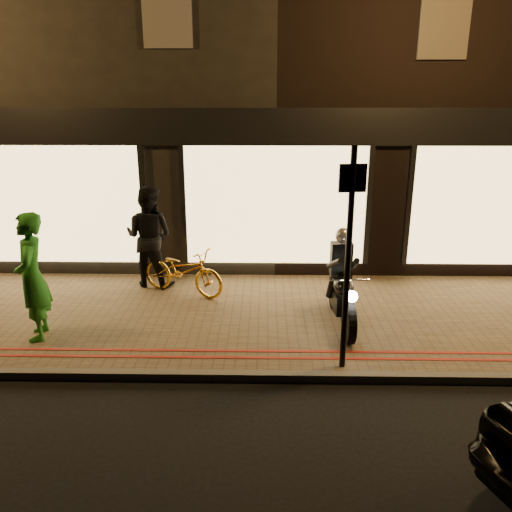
{
  "coord_description": "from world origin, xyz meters",
  "views": [
    {
      "loc": [
        -0.21,
        -5.9,
        3.63
      ],
      "look_at": [
        -0.36,
        2.2,
        1.1
      ],
      "focal_mm": 35.0,
      "sensor_mm": 36.0,
      "label": 1
    }
  ],
  "objects": [
    {
      "name": "red_kerb_lines",
      "position": [
        0.0,
        0.55,
        0.12
      ],
      "size": [
        50.0,
        0.26,
        0.01
      ],
      "color": "#9C190E",
      "rests_on": "sidewalk"
    },
    {
      "name": "sidewalk",
      "position": [
        0.0,
        2.0,
        0.06
      ],
      "size": [
        50.0,
        4.0,
        0.12
      ],
      "primitive_type": "cube",
      "color": "#736147",
      "rests_on": "ground"
    },
    {
      "name": "person_green",
      "position": [
        -3.7,
        1.07,
        1.1
      ],
      "size": [
        0.66,
        0.82,
        1.96
      ],
      "primitive_type": "imported",
      "rotation": [
        0.0,
        0.0,
        -1.28
      ],
      "color": "#22751F",
      "rests_on": "sidewalk"
    },
    {
      "name": "bicycle_gold",
      "position": [
        -1.75,
        2.92,
        0.57
      ],
      "size": [
        1.82,
        1.27,
        0.91
      ],
      "primitive_type": "imported",
      "rotation": [
        0.0,
        0.0,
        1.14
      ],
      "color": "gold",
      "rests_on": "sidewalk"
    },
    {
      "name": "building_row",
      "position": [
        -0.0,
        8.99,
        4.25
      ],
      "size": [
        48.0,
        10.11,
        8.5
      ],
      "color": "black",
      "rests_on": "ground"
    },
    {
      "name": "sign_post",
      "position": [
        0.87,
        0.25,
        1.8
      ],
      "size": [
        0.35,
        0.09,
        3.0
      ],
      "rotation": [
        0.0,
        0.0,
        0.15
      ],
      "color": "black",
      "rests_on": "sidewalk"
    },
    {
      "name": "kerb_stone",
      "position": [
        0.0,
        0.05,
        0.06
      ],
      "size": [
        50.0,
        0.14,
        0.12
      ],
      "primitive_type": "cube",
      "color": "#59544C",
      "rests_on": "ground"
    },
    {
      "name": "person_dark",
      "position": [
        -2.46,
        3.39,
        1.11
      ],
      "size": [
        1.11,
        0.95,
        1.98
      ],
      "primitive_type": "imported",
      "rotation": [
        0.0,
        0.0,
        2.9
      ],
      "color": "black",
      "rests_on": "sidewalk"
    },
    {
      "name": "ground",
      "position": [
        0.0,
        0.0,
        0.0
      ],
      "size": [
        90.0,
        90.0,
        0.0
      ],
      "primitive_type": "plane",
      "color": "black",
      "rests_on": "ground"
    },
    {
      "name": "motorcycle",
      "position": [
        1.04,
        1.66,
        0.73
      ],
      "size": [
        0.6,
        1.94,
        1.59
      ],
      "rotation": [
        0.0,
        0.0,
        0.03
      ],
      "color": "black",
      "rests_on": "sidewalk"
    }
  ]
}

